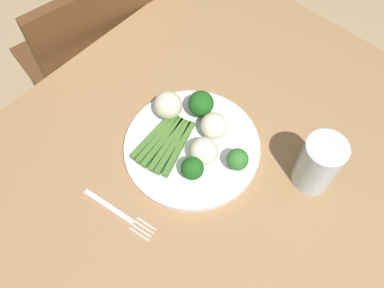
% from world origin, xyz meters
% --- Properties ---
extents(ground_plane, '(6.00, 6.00, 0.02)m').
position_xyz_m(ground_plane, '(0.00, 0.00, -0.01)').
color(ground_plane, tan).
extents(dining_table, '(1.14, 0.88, 0.76)m').
position_xyz_m(dining_table, '(0.00, 0.00, 0.64)').
color(dining_table, '#9E754C').
rests_on(dining_table, ground_plane).
extents(chair, '(0.46, 0.46, 0.87)m').
position_xyz_m(chair, '(-0.19, -0.58, 0.50)').
color(chair, brown).
rests_on(chair, ground_plane).
extents(plate, '(0.29, 0.29, 0.01)m').
position_xyz_m(plate, '(-0.05, -0.06, 0.77)').
color(plate, white).
rests_on(plate, dining_table).
extents(asparagus_bundle, '(0.15, 0.10, 0.01)m').
position_xyz_m(asparagus_bundle, '(-0.02, -0.10, 0.78)').
color(asparagus_bundle, '#47752D').
rests_on(asparagus_bundle, plate).
extents(broccoli_near_center, '(0.05, 0.05, 0.06)m').
position_xyz_m(broccoli_near_center, '(0.00, -0.01, 0.81)').
color(broccoli_near_center, '#4C7F2B').
rests_on(broccoli_near_center, plate).
extents(broccoli_front, '(0.04, 0.04, 0.05)m').
position_xyz_m(broccoli_front, '(-0.07, 0.04, 0.80)').
color(broccoli_front, '#609E3D').
rests_on(broccoli_front, plate).
extents(broccoli_outer_edge, '(0.05, 0.05, 0.07)m').
position_xyz_m(broccoli_outer_edge, '(-0.12, -0.09, 0.81)').
color(broccoli_outer_edge, '#4C7F2B').
rests_on(broccoli_outer_edge, plate).
extents(cauliflower_right, '(0.06, 0.06, 0.06)m').
position_xyz_m(cauliflower_right, '(-0.04, -0.02, 0.80)').
color(cauliflower_right, silver).
rests_on(cauliflower_right, plate).
extents(cauliflower_mid, '(0.06, 0.06, 0.06)m').
position_xyz_m(cauliflower_mid, '(-0.10, -0.04, 0.80)').
color(cauliflower_mid, silver).
rests_on(cauliflower_mid, plate).
extents(cauliflower_left, '(0.06, 0.06, 0.06)m').
position_xyz_m(cauliflower_left, '(-0.08, -0.15, 0.80)').
color(cauliflower_left, beige).
rests_on(cauliflower_left, plate).
extents(fork, '(0.04, 0.17, 0.00)m').
position_xyz_m(fork, '(0.15, -0.06, 0.76)').
color(fork, silver).
rests_on(fork, dining_table).
extents(water_glass, '(0.08, 0.08, 0.13)m').
position_xyz_m(water_glass, '(-0.16, 0.17, 0.82)').
color(water_glass, silver).
rests_on(water_glass, dining_table).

